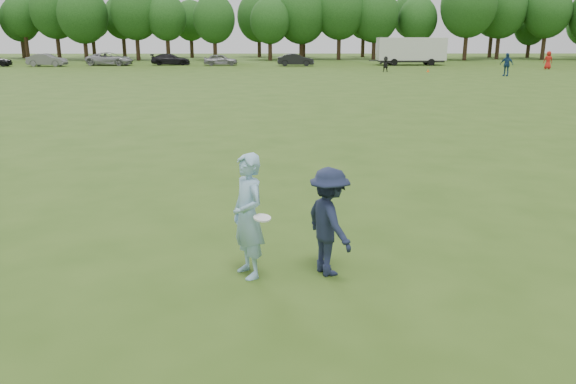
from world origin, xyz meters
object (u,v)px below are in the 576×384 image
(player_far_d, at_px, (386,64))
(field_cone, at_px, (428,71))
(car_e, at_px, (221,60))
(cargo_trailer, at_px, (411,50))
(player_far_c, at_px, (548,60))
(thrower, at_px, (248,216))
(car_b, at_px, (47,60))
(defender, at_px, (329,222))
(car_c, at_px, (110,59))
(player_far_b, at_px, (506,65))
(car_f, at_px, (296,60))
(car_d, at_px, (171,59))

(player_far_d, relative_size, field_cone, 5.04)
(car_e, distance_m, cargo_trailer, 22.74)
(player_far_c, xyz_separation_m, field_cone, (-13.95, -4.41, -0.79))
(car_e, bearing_deg, field_cone, -120.84)
(thrower, xyz_separation_m, car_b, (-26.47, 58.49, -0.28))
(player_far_c, height_order, cargo_trailer, cargo_trailer)
(defender, bearing_deg, field_cone, -40.71)
(car_c, xyz_separation_m, cargo_trailer, (35.90, 0.18, 1.02))
(player_far_b, xyz_separation_m, player_far_d, (-9.83, 5.75, -0.26))
(player_far_d, xyz_separation_m, car_f, (-8.69, 10.20, -0.05))
(car_b, height_order, cargo_trailer, cargo_trailer)
(thrower, xyz_separation_m, player_far_d, (11.02, 48.63, -0.25))
(defender, bearing_deg, car_e, -17.15)
(car_e, height_order, car_f, car_f)
(car_d, bearing_deg, thrower, -175.00)
(thrower, distance_m, field_cone, 50.57)
(player_far_b, xyz_separation_m, field_cone, (-5.65, 5.34, -0.86))
(car_b, distance_m, car_d, 14.03)
(player_far_c, distance_m, car_e, 36.42)
(defender, distance_m, car_e, 60.33)
(defender, distance_m, car_b, 64.68)
(defender, relative_size, car_d, 0.38)
(car_e, xyz_separation_m, car_f, (8.87, -1.06, 0.02))
(player_far_d, distance_m, car_e, 20.86)
(car_b, height_order, car_c, car_c)
(car_b, relative_size, car_d, 0.94)
(car_c, xyz_separation_m, car_d, (7.07, 0.59, -0.08))
(car_c, bearing_deg, car_b, 111.22)
(defender, xyz_separation_m, car_b, (-27.76, 58.42, -0.16))
(car_e, bearing_deg, car_f, -99.41)
(thrower, xyz_separation_m, car_e, (-6.54, 59.89, -0.33))
(defender, bearing_deg, player_far_d, -35.93)
(defender, distance_m, cargo_trailer, 62.22)
(car_d, bearing_deg, player_far_b, -125.00)
(player_far_d, distance_m, field_cone, 4.24)
(car_e, bearing_deg, player_far_b, -124.46)
(car_d, bearing_deg, car_e, -106.04)
(car_c, bearing_deg, car_f, -87.58)
(player_far_b, bearing_deg, car_b, -157.17)
(player_far_d, relative_size, car_f, 0.36)
(defender, height_order, car_b, defender)
(thrower, height_order, car_f, thrower)
(player_far_b, distance_m, field_cone, 7.83)
(player_far_c, height_order, car_c, player_far_c)
(car_d, distance_m, field_cone, 30.60)
(car_e, xyz_separation_m, cargo_trailer, (22.71, 0.59, 1.10))
(car_f, bearing_deg, car_b, 89.86)
(player_far_c, height_order, car_f, player_far_c)
(thrower, distance_m, cargo_trailer, 62.60)
(defender, height_order, car_e, defender)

